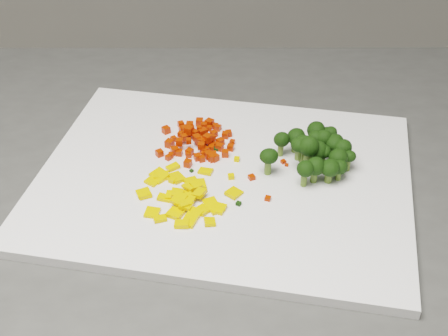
{
  "coord_description": "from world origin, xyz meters",
  "views": [
    {
      "loc": [
        -0.04,
        -0.07,
        1.38
      ],
      "look_at": [
        -0.03,
        0.53,
        0.92
      ],
      "focal_mm": 50.0,
      "sensor_mm": 36.0,
      "label": 1
    }
  ],
  "objects_px": {
    "carrot_pile": "(194,136)",
    "pepper_pile": "(186,191)",
    "cutting_board": "(224,178)",
    "broccoli_pile": "(314,149)"
  },
  "relations": [
    {
      "from": "carrot_pile",
      "to": "pepper_pile",
      "type": "height_order",
      "value": "carrot_pile"
    },
    {
      "from": "cutting_board",
      "to": "pepper_pile",
      "type": "xyz_separation_m",
      "value": [
        -0.04,
        -0.04,
        0.01
      ]
    },
    {
      "from": "cutting_board",
      "to": "carrot_pile",
      "type": "bearing_deg",
      "value": 120.18
    },
    {
      "from": "broccoli_pile",
      "to": "pepper_pile",
      "type": "bearing_deg",
      "value": -160.83
    },
    {
      "from": "cutting_board",
      "to": "broccoli_pile",
      "type": "xyz_separation_m",
      "value": [
        0.11,
        0.01,
        0.03
      ]
    },
    {
      "from": "cutting_board",
      "to": "pepper_pile",
      "type": "relative_size",
      "value": 3.88
    },
    {
      "from": "cutting_board",
      "to": "broccoli_pile",
      "type": "relative_size",
      "value": 3.75
    },
    {
      "from": "cutting_board",
      "to": "carrot_pile",
      "type": "relative_size",
      "value": 4.5
    },
    {
      "from": "broccoli_pile",
      "to": "cutting_board",
      "type": "bearing_deg",
      "value": -173.66
    },
    {
      "from": "cutting_board",
      "to": "carrot_pile",
      "type": "height_order",
      "value": "carrot_pile"
    }
  ]
}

